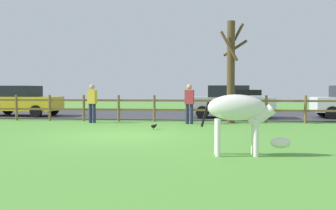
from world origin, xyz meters
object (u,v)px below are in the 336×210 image
bare_tree (231,70)px  visitor_right_of_tree (92,102)px  parked_car_silver (231,101)px  zebra (240,112)px  parked_car_yellow (20,101)px  crow_on_grass (154,126)px  visitor_left_of_tree (189,102)px

bare_tree → visitor_right_of_tree: bearing=-173.2°
parked_car_silver → visitor_right_of_tree: bearing=-153.4°
zebra → parked_car_yellow: size_ratio=0.47×
crow_on_grass → visitor_left_of_tree: (1.11, 2.33, 0.78)m
parked_car_silver → parked_car_yellow: size_ratio=0.98×
crow_on_grass → visitor_left_of_tree: visitor_left_of_tree is taller
crow_on_grass → visitor_right_of_tree: bearing=142.5°
visitor_right_of_tree → zebra: bearing=-51.7°
visitor_left_of_tree → parked_car_silver: bearing=58.3°
zebra → crow_on_grass: (-2.64, 4.86, -0.80)m
bare_tree → parked_car_yellow: 11.02m
crow_on_grass → parked_car_yellow: size_ratio=0.05×
crow_on_grass → visitor_right_of_tree: (-3.00, 2.31, 0.78)m
zebra → crow_on_grass: 5.58m
bare_tree → crow_on_grass: size_ratio=19.95×
parked_car_yellow → visitor_right_of_tree: size_ratio=2.51×
parked_car_silver → visitor_right_of_tree: size_ratio=2.47×
parked_car_silver → zebra: bearing=-91.7°
bare_tree → visitor_left_of_tree: size_ratio=2.62×
visitor_left_of_tree → parked_car_yellow: bearing=161.6°
zebra → visitor_right_of_tree: bearing=128.3°
crow_on_grass → parked_car_yellow: 9.50m
parked_car_yellow → visitor_left_of_tree: bearing=-18.4°
parked_car_yellow → bare_tree: bearing=-12.2°
zebra → visitor_left_of_tree: visitor_left_of_tree is taller
parked_car_silver → bare_tree: bearing=-92.5°
visitor_left_of_tree → visitor_right_of_tree: bearing=-179.6°
parked_car_yellow → visitor_right_of_tree: visitor_right_of_tree is taller
crow_on_grass → visitor_right_of_tree: size_ratio=0.13×
crow_on_grass → parked_car_yellow: (-7.85, 5.31, 0.72)m
crow_on_grass → bare_tree: bearing=46.7°
bare_tree → visitor_left_of_tree: bearing=-158.6°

